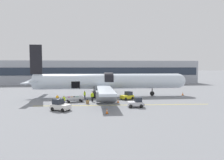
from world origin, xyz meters
The scene contains 17 objects.
ground_plane centered at (0.00, 0.00, 0.00)m, with size 500.00×500.00×0.00m, color slate.
apron_marking_line centered at (3.89, -3.14, 0.00)m, with size 29.59×1.41×0.01m.
terminal_strip centered at (0.00, 40.53, 4.24)m, with size 76.47×10.88×8.48m.
airplane centered at (1.77, 6.71, 3.12)m, with size 34.58×29.63×10.92m.
baggage_tug_lead centered at (-5.96, -6.24, 0.73)m, with size 3.19×2.75×1.71m.
baggage_tug_mid centered at (5.74, -4.94, 0.65)m, with size 2.60×1.94×1.55m.
baggage_tug_rear centered at (5.63, 2.38, 0.66)m, with size 2.89×2.56×1.56m.
baggage_cart_loading centered at (-4.41, 0.71, 0.55)m, with size 4.24×2.51×1.02m.
ground_crew_loader_a centered at (-1.23, 0.91, 0.94)m, with size 0.62×0.52×1.78m.
ground_crew_loader_b centered at (-7.25, -0.84, 0.83)m, with size 0.55×0.41×1.58m.
ground_crew_driver centered at (-2.71, 3.37, 0.88)m, with size 0.52×0.55×1.67m.
ground_crew_supervisor centered at (-5.97, -1.99, 0.81)m, with size 0.54×0.44×1.54m.
suitcase_on_tarmac_upright centered at (-6.45, -1.21, 0.29)m, with size 0.39×0.34×0.68m.
suitcase_on_tarmac_spare centered at (-2.04, -1.54, 0.33)m, with size 0.57×0.45×0.77m.
safety_cone_nose centered at (18.87, 6.51, 0.36)m, with size 0.56×0.56×0.77m.
safety_cone_engine_left centered at (0.78, -9.03, 0.38)m, with size 0.43×0.43×0.80m.
safety_cone_wingtip centered at (3.34, -1.05, 0.32)m, with size 0.49×0.49×0.68m.
Camera 1 is at (-1.20, -35.87, 6.52)m, focal length 32.00 mm.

